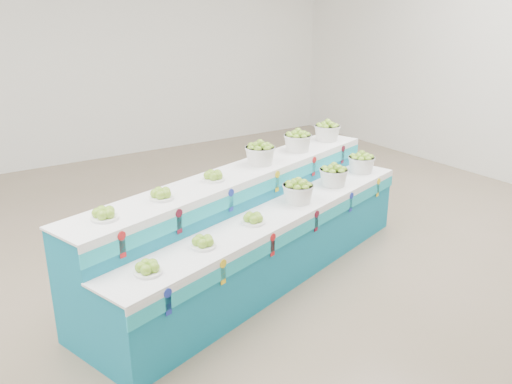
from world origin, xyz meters
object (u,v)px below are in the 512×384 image
Objects in this scene: display_stand at (256,227)px; basket_upper_right at (327,131)px; basket_lower_left at (298,191)px; plate_upper_mid at (161,193)px.

basket_upper_right is (1.48, 0.70, 0.63)m from display_stand.
basket_lower_left is at bearing -142.46° from basket_upper_right.
basket_upper_right reaches higher than basket_lower_left.
basket_upper_right reaches higher than plate_upper_mid.
basket_lower_left is 1.39m from basket_upper_right.
plate_upper_mid is (-1.40, 0.08, 0.24)m from basket_lower_left.
display_stand is 12.65× the size of basket_upper_right.
plate_upper_mid is 0.69× the size of basket_upper_right.
basket_upper_right is at bearing 8.42° from display_stand.
plate_upper_mid is at bearing 166.00° from display_stand.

